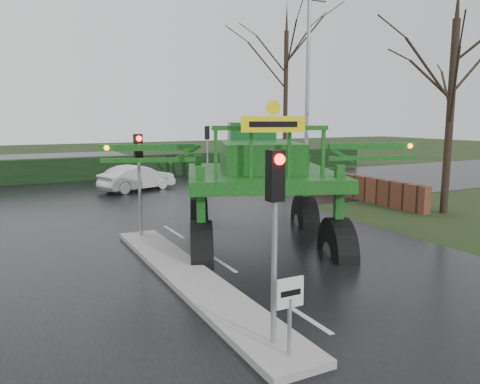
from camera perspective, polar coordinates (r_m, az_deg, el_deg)
name	(u,v)px	position (r m, az deg, el deg)	size (l,w,h in m)	color
ground	(302,316)	(10.06, 7.55, -14.73)	(140.00, 140.00, 0.00)	black
road_main	(157,221)	(18.76, -10.14, -3.53)	(14.00, 80.00, 0.02)	black
road_cross	(121,198)	(24.46, -14.30, -0.74)	(80.00, 12.00, 0.02)	black
median_island	(190,278)	(11.94, -6.10, -10.37)	(1.20, 10.00, 0.16)	gray
hedge_row	(92,169)	(32.14, -17.58, 2.75)	(44.00, 0.90, 1.50)	black
brick_wall	(294,175)	(28.56, 6.63, 2.06)	(0.40, 20.00, 1.20)	#592D1E
keep_left_sign	(290,304)	(7.83, 6.10, -13.42)	(0.50, 0.07, 1.35)	gray
traffic_signal_near	(275,206)	(7.79, 4.30, -1.74)	(0.26, 0.33, 3.52)	gray
traffic_signal_mid	(139,163)	(15.62, -12.24, 3.50)	(0.26, 0.33, 3.52)	gray
traffic_signal_far	(207,141)	(30.00, -4.03, 6.25)	(0.26, 0.33, 3.52)	gray
street_light_right	(303,78)	(23.82, 7.64, 13.66)	(3.85, 0.30, 10.00)	gray
tree_right_near	(452,89)	(21.61, 24.42, 11.31)	(5.60, 5.60, 9.64)	black
tree_right_far	(286,82)	(33.99, 5.60, 13.15)	(7.00, 7.00, 12.05)	black
crop_sprayer	(200,166)	(13.44, -4.88, 3.13)	(9.48, 7.53, 5.64)	black
white_sedan	(138,191)	(26.79, -12.36, 0.16)	(1.50, 4.29, 1.41)	silver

